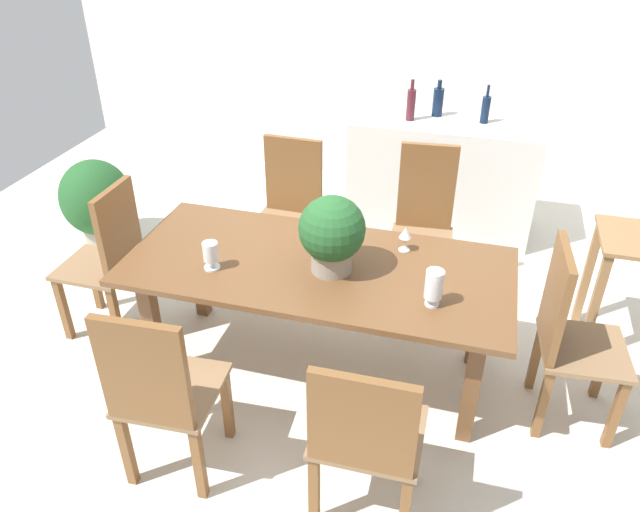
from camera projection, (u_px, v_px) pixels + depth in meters
ground_plane at (329, 339)px, 3.92m from camera, size 7.04×7.04×0.00m
back_wall at (408, 39)px, 5.35m from camera, size 6.40×0.10×2.60m
dining_table at (318, 278)px, 3.36m from camera, size 2.09×0.93×0.74m
chair_far_left at (290, 205)px, 4.26m from camera, size 0.46×0.42×1.03m
chair_head_end at (110, 256)px, 3.70m from camera, size 0.45×0.41×1.03m
chair_near_right at (365, 437)px, 2.54m from camera, size 0.48×0.43×0.95m
chair_far_right at (424, 220)px, 4.05m from camera, size 0.44×0.48×1.07m
chair_near_left at (160, 390)px, 2.74m from camera, size 0.46×0.48×1.03m
chair_foot_end at (567, 331)px, 3.09m from camera, size 0.46×0.47×1.03m
flower_centerpiece at (332, 233)px, 3.14m from camera, size 0.35×0.35×0.42m
crystal_vase_left at (434, 285)px, 2.93m from camera, size 0.09×0.09×0.20m
crystal_vase_center_near at (211, 254)px, 3.22m from camera, size 0.09×0.09×0.16m
wine_glass at (405, 234)px, 3.37m from camera, size 0.07×0.07×0.14m
kitchen_counter at (442, 175)px, 4.95m from camera, size 1.45×0.63×0.92m
wine_bottle_clear at (411, 104)px, 4.64m from camera, size 0.07×0.07×0.31m
wine_bottle_green at (485, 109)px, 4.59m from camera, size 0.06×0.06×0.29m
wine_bottle_amber at (438, 101)px, 4.73m from camera, size 0.08×0.08×0.28m
potted_plant_floor at (96, 200)px, 4.77m from camera, size 0.55×0.55×0.69m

